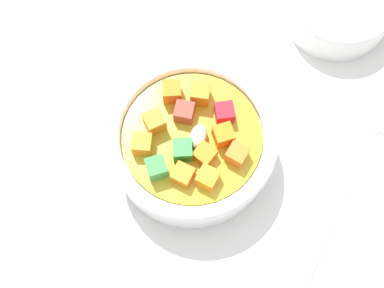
% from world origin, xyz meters
% --- Properties ---
extents(ground_plane, '(1.40, 1.40, 0.02)m').
position_xyz_m(ground_plane, '(0.00, 0.00, -0.01)').
color(ground_plane, silver).
extents(soup_bowl_main, '(0.17, 0.17, 0.07)m').
position_xyz_m(soup_bowl_main, '(0.00, -0.00, 0.03)').
color(soup_bowl_main, white).
rests_on(soup_bowl_main, ground_plane).
extents(spoon, '(0.23, 0.02, 0.01)m').
position_xyz_m(spoon, '(-0.04, 0.16, 0.00)').
color(spoon, silver).
rests_on(spoon, ground_plane).
extents(side_bowl_small, '(0.12, 0.12, 0.04)m').
position_xyz_m(side_bowl_small, '(-0.23, 0.07, 0.02)').
color(side_bowl_small, white).
rests_on(side_bowl_small, ground_plane).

